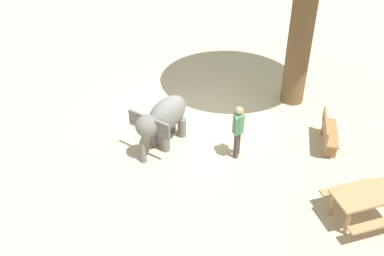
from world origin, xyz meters
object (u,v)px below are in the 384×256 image
at_px(person_handler, 238,128).
at_px(picnic_table_near, 364,200).
at_px(wooden_bench, 328,132).
at_px(elephant, 163,119).

xyz_separation_m(person_handler, picnic_table_near, (-2.26, 2.86, -0.36)).
bearing_deg(wooden_bench, person_handler, -70.19).
bearing_deg(wooden_bench, picnic_table_near, 13.43).
height_order(person_handler, wooden_bench, person_handler).
distance_m(wooden_bench, picnic_table_near, 2.82).
bearing_deg(picnic_table_near, person_handler, -57.69).
xyz_separation_m(elephant, person_handler, (-1.90, 0.92, 0.06)).
bearing_deg(elephant, picnic_table_near, 93.08).
relative_size(wooden_bench, picnic_table_near, 0.88).
height_order(person_handler, picnic_table_near, person_handler).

